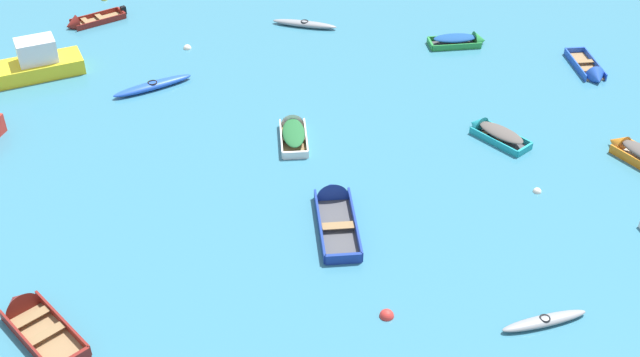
# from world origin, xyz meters

# --- Properties ---
(kayak_grey_near_right) EXTENTS (3.36, 0.58, 0.32)m
(kayak_grey_near_right) POSITION_xyz_m (-3.82, 34.19, 0.15)
(kayak_grey_near_right) COLOR gray
(kayak_grey_near_right) RESTS_ON ground_plane
(rowboat_blue_near_left) EXTENTS (1.94, 3.31, 0.91)m
(rowboat_blue_near_left) POSITION_xyz_m (10.24, 32.17, 0.15)
(rowboat_blue_near_left) COLOR #99754C
(rowboat_blue_near_left) RESTS_ON ground_plane
(rowboat_maroon_back_row_center) EXTENTS (3.68, 2.96, 1.14)m
(rowboat_maroon_back_row_center) POSITION_xyz_m (-6.97, 12.41, 0.17)
(rowboat_maroon_back_row_center) COLOR #99754C
(rowboat_maroon_back_row_center) RESTS_ON ground_plane
(rowboat_green_foreground_center) EXTENTS (2.97, 1.91, 0.95)m
(rowboat_green_foreground_center) POSITION_xyz_m (4.27, 33.99, 0.23)
(rowboat_green_foreground_center) COLOR #4C4C51
(rowboat_green_foreground_center) RESTS_ON ground_plane
(rowboat_deep_blue_back_row_left) EXTENTS (2.50, 4.34, 1.18)m
(rowboat_deep_blue_back_row_left) POSITION_xyz_m (0.85, 19.86, 0.18)
(rowboat_deep_blue_back_row_left) COLOR #4C4C51
(rowboat_deep_blue_back_row_left) RESTS_ON ground_plane
(rowboat_turquoise_far_right) EXTENTS (2.78, 2.34, 0.90)m
(rowboat_turquoise_far_right) POSITION_xyz_m (6.08, 25.97, 0.23)
(rowboat_turquoise_far_right) COLOR #4C4C51
(rowboat_turquoise_far_right) RESTS_ON ground_plane
(motor_launch_yellow_far_left) EXTENTS (5.08, 4.43, 2.06)m
(motor_launch_yellow_far_left) POSITION_xyz_m (-15.04, 26.01, 0.56)
(motor_launch_yellow_far_left) COLOR yellow
(motor_launch_yellow_far_left) RESTS_ON ground_plane
(kayak_grey_outer_left) EXTENTS (2.66, 1.77, 0.27)m
(kayak_grey_outer_left) POSITION_xyz_m (8.24, 15.80, 0.13)
(kayak_grey_outer_left) COLOR gray
(kayak_grey_outer_left) RESTS_ON ground_plane
(rowboat_orange_midfield_right) EXTENTS (3.03, 2.86, 0.91)m
(rowboat_orange_midfield_right) POSITION_xyz_m (11.70, 25.60, 0.28)
(rowboat_orange_midfield_right) COLOR beige
(rowboat_orange_midfield_right) RESTS_ON ground_plane
(kayak_blue_outer_right) EXTENTS (3.03, 3.01, 0.35)m
(kayak_blue_outer_right) POSITION_xyz_m (-8.86, 26.44, 0.17)
(kayak_blue_outer_right) COLOR blue
(kayak_blue_outer_right) RESTS_ON ground_plane
(rowboat_maroon_back_row_right) EXTENTS (2.71, 2.92, 0.92)m
(rowboat_maroon_back_row_right) POSITION_xyz_m (-14.88, 31.76, 0.14)
(rowboat_maroon_back_row_right) COLOR #99754C
(rowboat_maroon_back_row_right) RESTS_ON ground_plane
(rowboat_white_cluster_outer) EXTENTS (1.81, 2.98, 0.96)m
(rowboat_white_cluster_outer) POSITION_xyz_m (-1.80, 24.18, 0.25)
(rowboat_white_cluster_outer) COLOR #99754C
(rowboat_white_cluster_outer) RESTS_ON ground_plane
(mooring_buoy_between_boats_right) EXTENTS (0.31, 0.31, 0.31)m
(mooring_buoy_between_boats_right) POSITION_xyz_m (7.95, 22.54, 0.00)
(mooring_buoy_between_boats_right) COLOR silver
(mooring_buoy_between_boats_right) RESTS_ON ground_plane
(mooring_buoy_near_foreground) EXTENTS (0.35, 0.35, 0.35)m
(mooring_buoy_near_foreground) POSITION_xyz_m (-15.29, 34.98, 0.00)
(mooring_buoy_near_foreground) COLOR yellow
(mooring_buoy_near_foreground) RESTS_ON ground_plane
(mooring_buoy_trailing) EXTENTS (0.45, 0.45, 0.45)m
(mooring_buoy_trailing) POSITION_xyz_m (3.56, 15.03, 0.00)
(mooring_buoy_trailing) COLOR red
(mooring_buoy_trailing) RESTS_ON ground_plane
(mooring_buoy_midfield) EXTENTS (0.39, 0.39, 0.39)m
(mooring_buoy_midfield) POSITION_xyz_m (-8.79, 30.51, 0.00)
(mooring_buoy_midfield) COLOR silver
(mooring_buoy_midfield) RESTS_ON ground_plane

